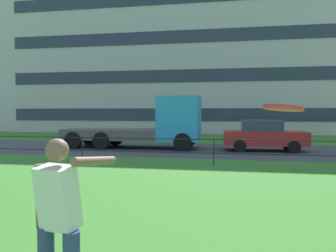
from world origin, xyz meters
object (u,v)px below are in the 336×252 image
Objects in this scene: flatbed_truck_far_left at (152,125)px; apartment_building_background at (183,50)px; car_red_left at (264,135)px; person_thrower at (59,220)px; frisbee at (283,108)px.

apartment_building_background is at bearing 92.99° from flatbed_truck_far_left.
car_red_left is 22.15m from apartment_building_background.
person_thrower reaches higher than car_red_left.
person_thrower is 4.45× the size of frisbee.
apartment_building_background is at bearing 109.03° from car_red_left.
car_red_left is at bearing -70.97° from apartment_building_background.
apartment_building_background is (-5.42, 34.49, 6.72)m from frisbee.
apartment_building_background is (-6.75, 19.56, 7.91)m from car_red_left.
frisbee is 0.09× the size of car_red_left.
car_red_left is at bearing 84.93° from frisbee.
frisbee reaches higher than car_red_left.
flatbed_truck_far_left is 20.77m from apartment_building_background.
person_thrower is 0.05× the size of apartment_building_background.
apartment_building_background reaches higher than car_red_left.
apartment_building_background is (-1.01, 19.36, 7.47)m from flatbed_truck_far_left.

